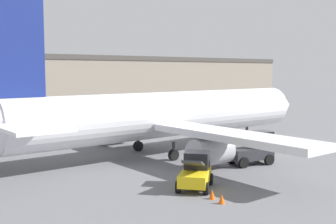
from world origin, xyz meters
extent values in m
plane|color=slate|center=(0.00, 0.00, 0.00)|extent=(400.00, 400.00, 0.00)
cube|color=gray|center=(-3.30, 31.83, 4.41)|extent=(96.09, 11.73, 8.83)
cube|color=#47423D|center=(-3.30, 31.83, 9.18)|extent=(96.09, 11.96, 0.70)
cylinder|color=white|center=(0.00, 0.00, 3.46)|extent=(28.91, 5.02, 3.90)
cone|color=white|center=(15.94, 0.62, 3.46)|extent=(3.27, 3.94, 3.82)
cube|color=white|center=(-1.78, 8.79, 2.77)|extent=(3.54, 13.92, 0.50)
cube|color=white|center=(-1.09, -8.90, 2.77)|extent=(3.54, 13.92, 0.50)
cylinder|color=#ADADB2|center=(-1.70, 6.72, 1.36)|extent=(3.28, 2.15, 2.02)
cylinder|color=#ADADB2|center=(-1.17, -6.83, 1.36)|extent=(3.28, 2.15, 2.02)
cube|color=navy|center=(-13.60, -0.53, 9.05)|extent=(5.12, 0.56, 7.29)
cube|color=white|center=(-13.43, -4.82, 3.84)|extent=(3.69, 4.81, 0.24)
cylinder|color=#38383D|center=(10.35, 0.40, 0.75)|extent=(0.28, 0.28, 1.51)
cylinder|color=black|center=(10.35, 0.40, 0.35)|extent=(0.71, 0.38, 0.70)
cylinder|color=#38383D|center=(-1.34, -2.59, 0.75)|extent=(0.28, 0.28, 1.51)
cylinder|color=black|center=(-1.34, -2.59, 0.45)|extent=(0.91, 0.38, 0.90)
cylinder|color=#38383D|center=(-1.54, 2.48, 0.75)|extent=(0.28, 0.28, 1.51)
cylinder|color=black|center=(-1.54, 2.48, 0.45)|extent=(0.91, 0.38, 0.90)
cylinder|color=#1E2338|center=(6.87, -5.30, 0.38)|extent=(0.26, 0.26, 0.77)
cylinder|color=orange|center=(6.87, -5.30, 1.07)|extent=(0.35, 0.35, 0.61)
sphere|color=tan|center=(6.87, -5.30, 1.49)|extent=(0.22, 0.22, 0.22)
cube|color=#2D2D33|center=(2.53, -7.34, 0.85)|extent=(3.64, 2.08, 0.88)
cube|color=black|center=(3.47, -7.51, 1.91)|extent=(1.73, 1.59, 1.25)
cylinder|color=black|center=(3.58, -8.29, 0.41)|extent=(0.86, 0.42, 0.82)
cylinder|color=black|center=(3.84, -6.81, 0.41)|extent=(0.86, 0.42, 0.82)
cylinder|color=black|center=(1.21, -7.86, 0.41)|extent=(0.86, 0.42, 0.82)
cylinder|color=black|center=(1.48, -6.39, 0.41)|extent=(0.86, 0.42, 0.82)
cube|color=yellow|center=(-5.25, -9.96, 0.73)|extent=(3.45, 3.32, 0.73)
cube|color=black|center=(-4.59, -9.37, 1.61)|extent=(2.02, 2.03, 1.04)
cube|color=#333333|center=(-5.67, -10.33, 1.69)|extent=(2.23, 2.17, 0.75)
cylinder|color=black|center=(-3.88, -9.84, 0.36)|extent=(0.73, 0.69, 0.73)
cylinder|color=black|center=(-4.98, -8.61, 0.36)|extent=(0.73, 0.69, 0.73)
cylinder|color=black|center=(-5.52, -11.30, 0.36)|extent=(0.73, 0.69, 0.73)
cylinder|color=black|center=(-6.62, -10.07, 0.36)|extent=(0.73, 0.69, 0.73)
cone|color=#EF590F|center=(-5.82, -12.15, 0.28)|extent=(0.36, 0.36, 0.55)
cone|color=#EF590F|center=(-5.96, -13.08, 0.28)|extent=(0.36, 0.36, 0.55)
camera|label=1|loc=(-21.50, -29.34, 7.18)|focal=45.00mm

